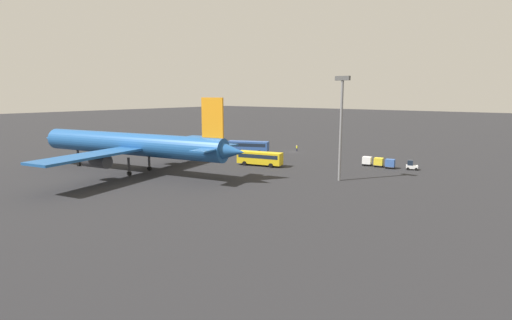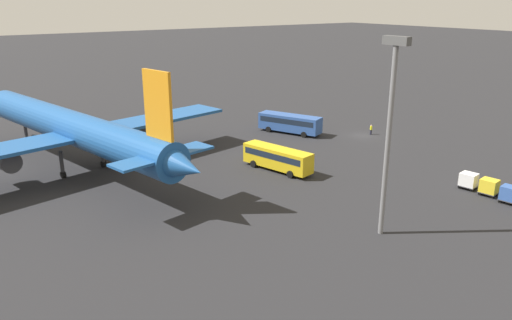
{
  "view_description": "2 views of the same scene",
  "coord_description": "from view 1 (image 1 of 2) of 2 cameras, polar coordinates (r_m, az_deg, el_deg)",
  "views": [
    {
      "loc": [
        -60.95,
        94.32,
        16.37
      ],
      "look_at": [
        -9.55,
        28.9,
        2.43
      ],
      "focal_mm": 28.0,
      "sensor_mm": 36.0,
      "label": 1
    },
    {
      "loc": [
        -57.98,
        62.82,
        22.73
      ],
      "look_at": [
        -10.88,
        30.03,
        4.04
      ],
      "focal_mm": 35.0,
      "sensor_mm": 36.0,
      "label": 2
    }
  ],
  "objects": [
    {
      "name": "shuttle_bus_far",
      "position": [
        91.04,
        0.54,
        0.37
      ],
      "size": [
        10.88,
        4.88,
        3.18
      ],
      "rotation": [
        0.0,
        0.0,
        0.23
      ],
      "color": "gold",
      "rests_on": "ground"
    },
    {
      "name": "cargo_cart_yellow",
      "position": [
        93.72,
        17.11,
        -0.23
      ],
      "size": [
        2.24,
        1.97,
        2.06
      ],
      "rotation": [
        0.0,
        0.0,
        0.16
      ],
      "color": "#38383D",
      "rests_on": "ground"
    },
    {
      "name": "airplane",
      "position": [
        86.48,
        -17.22,
        2.11
      ],
      "size": [
        53.09,
        46.5,
        15.62
      ],
      "rotation": [
        0.0,
        0.0,
        0.2
      ],
      "color": "#1E5193",
      "rests_on": "ground"
    },
    {
      "name": "cargo_cart_white",
      "position": [
        94.67,
        15.58,
        -0.07
      ],
      "size": [
        2.24,
        1.97,
        2.06
      ],
      "rotation": [
        0.0,
        0.0,
        0.16
      ],
      "color": "#38383D",
      "rests_on": "ground"
    },
    {
      "name": "cargo_cart_blue",
      "position": [
        92.57,
        18.62,
        -0.43
      ],
      "size": [
        2.24,
        1.97,
        2.06
      ],
      "rotation": [
        0.0,
        0.0,
        0.16
      ],
      "color": "#38383D",
      "rests_on": "ground"
    },
    {
      "name": "baggage_tug",
      "position": [
        92.61,
        21.3,
        -0.73
      ],
      "size": [
        2.7,
        2.29,
        2.1
      ],
      "rotation": [
        0.0,
        0.0,
        0.34
      ],
      "color": "white",
      "rests_on": "ground"
    },
    {
      "name": "worker_person",
      "position": [
        114.63,
        5.85,
        1.69
      ],
      "size": [
        0.38,
        0.38,
        1.74
      ],
      "color": "#1E1E2D",
      "rests_on": "ground"
    },
    {
      "name": "light_pole",
      "position": [
        75.91,
        12.08,
        5.85
      ],
      "size": [
        2.8,
        0.7,
        19.49
      ],
      "color": "slate",
      "rests_on": "ground"
    },
    {
      "name": "shuttle_bus_near",
      "position": [
        110.9,
        -1.1,
        2.03
      ],
      "size": [
        11.49,
        7.15,
        3.24
      ],
      "rotation": [
        0.0,
        0.0,
        0.41
      ],
      "color": "#2D5199",
      "rests_on": "ground"
    },
    {
      "name": "ground_plane",
      "position": [
        113.49,
        5.23,
        1.18
      ],
      "size": [
        600.0,
        600.0,
        0.0
      ],
      "primitive_type": "plane",
      "color": "#232326"
    }
  ]
}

